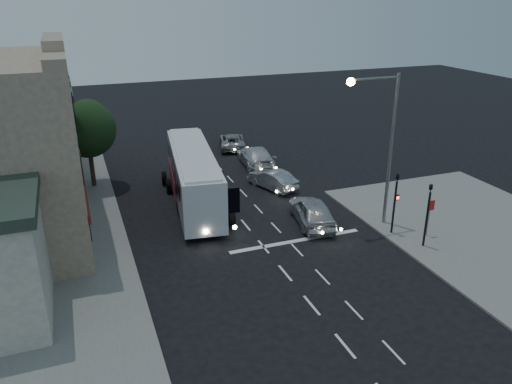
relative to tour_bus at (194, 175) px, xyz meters
name	(u,v)px	position (x,y,z in m)	size (l,w,h in m)	color
ground	(277,264)	(2.04, -9.49, -1.99)	(120.00, 120.00, 0.00)	black
sidewalk_far	(17,237)	(-10.96, -1.49, -1.93)	(12.00, 50.00, 0.12)	slate
road_markings	(276,233)	(3.33, -6.18, -1.99)	(8.00, 30.55, 0.01)	silver
tour_bus	(194,175)	(0.00, 0.00, 0.00)	(4.05, 12.26, 3.68)	white
car_suv	(312,211)	(5.91, -5.69, -1.16)	(1.97, 4.89, 1.66)	silver
car_sedan_a	(272,179)	(5.92, 0.66, -1.30)	(1.46, 4.18, 1.38)	#B4B4B4
car_sedan_b	(256,156)	(6.59, 5.84, -1.20)	(2.23, 5.48, 1.59)	silver
car_sedan_c	(232,141)	(6.33, 11.23, -1.33)	(2.20, 4.77, 1.33)	#989898
traffic_signal_main	(396,196)	(9.64, -8.71, 0.43)	(0.25, 0.35, 4.10)	black
traffic_signal_side	(428,208)	(10.34, -10.69, 0.43)	(0.18, 0.15, 4.10)	black
regulatory_sign	(430,212)	(11.34, -9.72, -0.40)	(0.45, 0.12, 2.20)	slate
streetlight	(383,134)	(9.39, -7.29, 3.74)	(3.32, 0.44, 9.00)	slate
low_building_north	(12,132)	(-11.46, 10.51, 1.40)	(9.40, 9.40, 6.50)	gray
street_tree	(87,127)	(-6.16, 5.54, 2.51)	(4.00, 4.00, 6.20)	black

